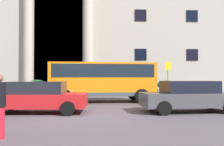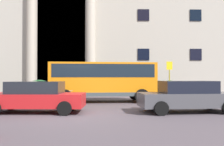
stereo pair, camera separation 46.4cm
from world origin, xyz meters
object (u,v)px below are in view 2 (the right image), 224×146
at_px(bus_stop_sign, 169,76).
at_px(hedge_planter_far_east, 39,88).
at_px(motorcycle_far_end, 61,98).
at_px(orange_minibus, 103,78).
at_px(motorcycle_near_kerb, 10,98).
at_px(hedge_planter_west, 169,88).
at_px(parked_hatchback_near, 187,96).
at_px(white_taxi_kerbside, 36,97).
at_px(hedge_planter_entrance_left, 96,87).

relative_size(bus_stop_sign, hedge_planter_far_east, 1.63).
height_order(bus_stop_sign, motorcycle_far_end, bus_stop_sign).
height_order(orange_minibus, motorcycle_near_kerb, orange_minibus).
relative_size(bus_stop_sign, hedge_planter_west, 1.54).
bearing_deg(parked_hatchback_near, motorcycle_far_end, 155.22).
distance_m(orange_minibus, motorcycle_near_kerb, 5.81).
height_order(hedge_planter_west, hedge_planter_far_east, hedge_planter_far_east).
distance_m(orange_minibus, parked_hatchback_near, 6.36).
distance_m(white_taxi_kerbside, motorcycle_far_end, 2.45).
bearing_deg(parked_hatchback_near, hedge_planter_entrance_left, 111.77).
bearing_deg(white_taxi_kerbside, motorcycle_far_end, 75.18).
height_order(white_taxi_kerbside, parked_hatchback_near, parked_hatchback_near).
height_order(hedge_planter_far_east, parked_hatchback_near, parked_hatchback_near).
xyz_separation_m(orange_minibus, motorcycle_far_end, (-2.32, -2.50, -1.10)).
xyz_separation_m(hedge_planter_entrance_left, hedge_planter_far_east, (-4.81, -0.09, -0.10)).
xyz_separation_m(orange_minibus, motorcycle_near_kerb, (-5.26, -2.20, -1.10)).
bearing_deg(hedge_planter_west, hedge_planter_entrance_left, -177.01).
bearing_deg(hedge_planter_entrance_left, parked_hatchback_near, -63.75).
bearing_deg(hedge_planter_west, parked_hatchback_near, -99.66).
bearing_deg(white_taxi_kerbside, hedge_planter_far_east, 106.55).
distance_m(parked_hatchback_near, motorcycle_near_kerb, 9.66).
xyz_separation_m(hedge_planter_west, motorcycle_far_end, (-8.03, -7.53, -0.21)).
relative_size(motorcycle_near_kerb, motorcycle_far_end, 1.06).
bearing_deg(motorcycle_near_kerb, motorcycle_far_end, -4.71).
relative_size(hedge_planter_entrance_left, hedge_planter_far_east, 1.28).
bearing_deg(orange_minibus, bus_stop_sign, 16.25).
bearing_deg(hedge_planter_far_east, parked_hatchback_near, -44.83).
bearing_deg(motorcycle_far_end, orange_minibus, 58.58).
height_order(hedge_planter_entrance_left, motorcycle_near_kerb, hedge_planter_entrance_left).
distance_m(orange_minibus, hedge_planter_west, 7.66).
bearing_deg(motorcycle_far_end, hedge_planter_entrance_left, 88.59).
bearing_deg(white_taxi_kerbside, parked_hatchback_near, 1.80).
distance_m(hedge_planter_west, hedge_planter_far_east, 11.20).
xyz_separation_m(orange_minibus, bus_stop_sign, (4.91, 1.86, 0.17)).
bearing_deg(hedge_planter_entrance_left, bus_stop_sign, -26.97).
bearing_deg(hedge_planter_far_east, hedge_planter_west, 2.16).
distance_m(orange_minibus, motorcycle_far_end, 3.58).
bearing_deg(parked_hatchback_near, white_taxi_kerbside, 175.39).
xyz_separation_m(parked_hatchback_near, motorcycle_near_kerb, (-9.29, 2.65, -0.29)).
xyz_separation_m(bus_stop_sign, motorcycle_far_end, (-7.23, -4.36, -1.27)).
xyz_separation_m(hedge_planter_entrance_left, parked_hatchback_near, (4.71, -9.55, -0.04)).
distance_m(hedge_planter_entrance_left, white_taxi_kerbside, 9.81).
xyz_separation_m(bus_stop_sign, parked_hatchback_near, (-0.88, -6.70, -0.98)).
bearing_deg(bus_stop_sign, parked_hatchback_near, -97.45).
xyz_separation_m(white_taxi_kerbside, motorcycle_near_kerb, (-2.24, 2.63, -0.28)).
bearing_deg(motorcycle_near_kerb, parked_hatchback_near, -14.81).
bearing_deg(hedge_planter_entrance_left, white_taxi_kerbside, -103.83).
height_order(bus_stop_sign, motorcycle_near_kerb, bus_stop_sign).
height_order(bus_stop_sign, white_taxi_kerbside, bus_stop_sign).
bearing_deg(parked_hatchback_near, motorcycle_near_kerb, 159.61).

